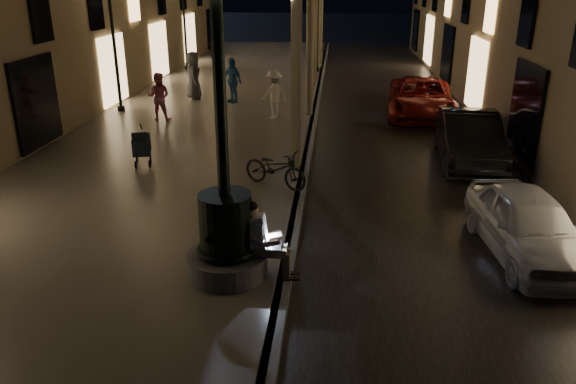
# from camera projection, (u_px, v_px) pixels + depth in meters

# --- Properties ---
(ground) EXTENTS (120.00, 120.00, 0.00)m
(ground) POSITION_uv_depth(u_px,v_px,m) (315.00, 114.00, 21.89)
(ground) COLOR black
(ground) RESTS_ON ground
(cobble_lane) EXTENTS (6.00, 45.00, 0.02)m
(cobble_lane) POSITION_uv_depth(u_px,v_px,m) (393.00, 115.00, 21.65)
(cobble_lane) COLOR black
(cobble_lane) RESTS_ON ground
(promenade) EXTENTS (8.00, 45.00, 0.20)m
(promenade) POSITION_uv_depth(u_px,v_px,m) (214.00, 109.00, 22.18)
(promenade) COLOR slate
(promenade) RESTS_ON ground
(curb_strip) EXTENTS (0.25, 45.00, 0.20)m
(curb_strip) POSITION_uv_depth(u_px,v_px,m) (315.00, 111.00, 21.86)
(curb_strip) COLOR #59595B
(curb_strip) RESTS_ON ground
(fountain_lamppost) EXTENTS (1.40, 1.40, 5.21)m
(fountain_lamppost) POSITION_uv_depth(u_px,v_px,m) (226.00, 221.00, 9.47)
(fountain_lamppost) COLOR #59595B
(fountain_lamppost) RESTS_ON promenade
(seated_man_laptop) EXTENTS (1.02, 0.35, 1.39)m
(seated_man_laptop) POSITION_uv_depth(u_px,v_px,m) (262.00, 238.00, 9.52)
(seated_man_laptop) COLOR tan
(seated_man_laptop) RESTS_ON promenade
(lamp_curb_a) EXTENTS (0.36, 0.36, 4.81)m
(lamp_curb_a) POSITION_uv_depth(u_px,v_px,m) (294.00, 53.00, 14.25)
(lamp_curb_a) COLOR black
(lamp_curb_a) RESTS_ON promenade
(lamp_curb_b) EXTENTS (0.36, 0.36, 4.81)m
(lamp_curb_b) POSITION_uv_depth(u_px,v_px,m) (310.00, 26.00, 21.67)
(lamp_curb_b) COLOR black
(lamp_curb_b) RESTS_ON promenade
(lamp_curb_c) EXTENTS (0.36, 0.36, 4.81)m
(lamp_curb_c) POSITION_uv_depth(u_px,v_px,m) (318.00, 12.00, 29.09)
(lamp_curb_c) COLOR black
(lamp_curb_c) RESTS_ON promenade
(lamp_curb_d) EXTENTS (0.36, 0.36, 4.81)m
(lamp_curb_d) POSITION_uv_depth(u_px,v_px,m) (322.00, 4.00, 36.52)
(lamp_curb_d) COLOR black
(lamp_curb_d) RESTS_ON promenade
(lamp_left_b) EXTENTS (0.36, 0.36, 4.81)m
(lamp_left_b) POSITION_uv_depth(u_px,v_px,m) (112.00, 29.00, 20.39)
(lamp_left_b) COLOR black
(lamp_left_b) RESTS_ON promenade
(lamp_left_c) EXTENTS (0.36, 0.36, 4.81)m
(lamp_left_c) POSITION_uv_depth(u_px,v_px,m) (184.00, 11.00, 29.67)
(lamp_left_c) COLOR black
(lamp_left_c) RESTS_ON promenade
(stroller) EXTENTS (0.65, 1.10, 1.11)m
(stroller) POSITION_uv_depth(u_px,v_px,m) (142.00, 145.00, 15.25)
(stroller) COLOR black
(stroller) RESTS_ON promenade
(car_front) EXTENTS (1.86, 3.90, 1.29)m
(car_front) POSITION_uv_depth(u_px,v_px,m) (528.00, 225.00, 10.69)
(car_front) COLOR #B3B5BC
(car_front) RESTS_ON ground
(car_second) EXTENTS (1.86, 4.56, 1.47)m
(car_second) POSITION_uv_depth(u_px,v_px,m) (469.00, 139.00, 15.94)
(car_second) COLOR black
(car_second) RESTS_ON ground
(car_third) EXTENTS (2.82, 5.34, 1.43)m
(car_third) POSITION_uv_depth(u_px,v_px,m) (421.00, 98.00, 21.23)
(car_third) COLOR maroon
(car_third) RESTS_ON ground
(pedestrian_red) EXTENTS (0.64, 0.72, 1.67)m
(pedestrian_red) POSITION_uv_depth(u_px,v_px,m) (221.00, 113.00, 17.58)
(pedestrian_red) COLOR #B2233A
(pedestrian_red) RESTS_ON promenade
(pedestrian_pink) EXTENTS (0.83, 0.65, 1.68)m
(pedestrian_pink) POSITION_uv_depth(u_px,v_px,m) (159.00, 96.00, 19.89)
(pedestrian_pink) COLOR #C66982
(pedestrian_pink) RESTS_ON promenade
(pedestrian_white) EXTENTS (1.26, 1.22, 1.73)m
(pedestrian_white) POSITION_uv_depth(u_px,v_px,m) (274.00, 95.00, 20.09)
(pedestrian_white) COLOR silver
(pedestrian_white) RESTS_ON promenade
(pedestrian_blue) EXTENTS (1.07, 1.02, 1.79)m
(pedestrian_blue) POSITION_uv_depth(u_px,v_px,m) (232.00, 80.00, 22.60)
(pedestrian_blue) COLOR navy
(pedestrian_blue) RESTS_ON promenade
(pedestrian_dark) EXTENTS (0.81, 1.06, 1.94)m
(pedestrian_dark) POSITION_uv_depth(u_px,v_px,m) (193.00, 76.00, 23.19)
(pedestrian_dark) COLOR #36363B
(pedestrian_dark) RESTS_ON promenade
(bicycle) EXTENTS (1.85, 1.41, 0.93)m
(bicycle) POSITION_uv_depth(u_px,v_px,m) (275.00, 168.00, 13.71)
(bicycle) COLOR black
(bicycle) RESTS_ON promenade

